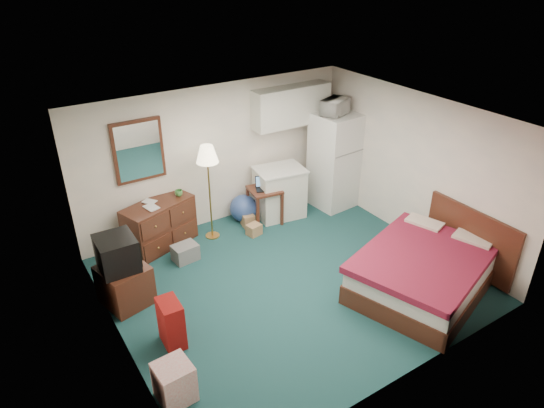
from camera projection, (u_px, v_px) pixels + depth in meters
floor at (289, 280)px, 7.34m from camera, size 5.00×4.50×0.01m
ceiling at (292, 122)px, 6.16m from camera, size 5.00×4.50×0.01m
walls at (290, 208)px, 6.75m from camera, size 5.01×4.51×2.50m
mirror at (139, 151)px, 7.56m from camera, size 0.80×0.06×1.00m
upper_cabinets at (291, 106)px, 8.65m from camera, size 1.50×0.35×0.70m
headboard at (470, 240)px, 7.33m from camera, size 0.06×1.56×1.00m
dresser at (160, 224)px, 8.02m from camera, size 1.28×0.88×0.80m
floor_lamp at (210, 193)px, 8.06m from camera, size 0.38×0.38×1.68m
desk at (265, 205)px, 8.75m from camera, size 0.60×0.60×0.67m
exercise_ball at (243, 208)px, 8.83m from camera, size 0.51×0.51×0.50m
kitchen_counter at (280, 193)px, 8.92m from camera, size 0.92×0.75×0.91m
fridge at (334, 161)px, 9.11m from camera, size 0.80×0.80×1.81m
bed at (423, 273)px, 6.97m from camera, size 2.37×2.09×0.64m
tv_stand at (125, 285)px, 6.77m from camera, size 0.72×0.76×0.59m
suitcase at (171, 323)px, 6.04m from camera, size 0.27×0.41×0.65m
retail_box at (174, 382)px, 5.33m from camera, size 0.41×0.41×0.48m
file_bin at (185, 252)px, 7.76m from camera, size 0.41×0.33×0.27m
cardboard_box_a at (254, 230)px, 8.46m from camera, size 0.27×0.24×0.20m
cardboard_box_b at (248, 220)px, 8.71m from camera, size 0.23×0.26×0.24m
laptop at (265, 184)px, 8.50m from camera, size 0.38×0.36×0.21m
crt_tv at (117, 253)px, 6.51m from camera, size 0.53×0.57×0.47m
microwave at (335, 105)px, 8.56m from camera, size 0.58×0.46×0.35m
book_a at (145, 203)px, 7.58m from camera, size 0.18×0.06×0.25m
book_b at (146, 198)px, 7.75m from camera, size 0.15×0.10×0.22m
mug at (179, 192)px, 8.04m from camera, size 0.15×0.13×0.13m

